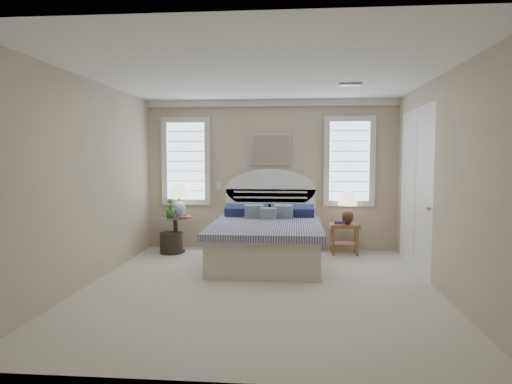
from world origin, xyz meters
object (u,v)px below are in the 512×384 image
at_px(bed, 267,238).
at_px(side_table_left, 176,230).
at_px(lamp_left, 179,196).
at_px(floor_pot, 171,243).
at_px(lamp_right, 348,204).
at_px(nightstand_right, 344,232).

height_order(bed, side_table_left, bed).
distance_m(side_table_left, lamp_left, 0.61).
distance_m(floor_pot, lamp_right, 3.13).
relative_size(side_table_left, floor_pot, 1.59).
distance_m(bed, nightstand_right, 1.47).
bearing_deg(side_table_left, nightstand_right, 1.94).
relative_size(bed, lamp_right, 4.08).
bearing_deg(lamp_right, bed, -153.39).
xyz_separation_m(side_table_left, lamp_left, (0.05, 0.08, 0.60)).
height_order(side_table_left, lamp_left, lamp_left).
height_order(side_table_left, floor_pot, side_table_left).
bearing_deg(bed, side_table_left, 160.26).
height_order(side_table_left, lamp_right, lamp_right).
bearing_deg(nightstand_right, lamp_left, -179.55).
distance_m(bed, side_table_left, 1.75).
bearing_deg(nightstand_right, bed, -151.97).
xyz_separation_m(bed, floor_pot, (-1.70, 0.49, -0.20)).
relative_size(nightstand_right, lamp_left, 0.91).
height_order(nightstand_right, lamp_right, lamp_right).
distance_m(nightstand_right, lamp_right, 0.49).
height_order(bed, lamp_right, bed).
bearing_deg(lamp_right, nightstand_right, 157.66).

